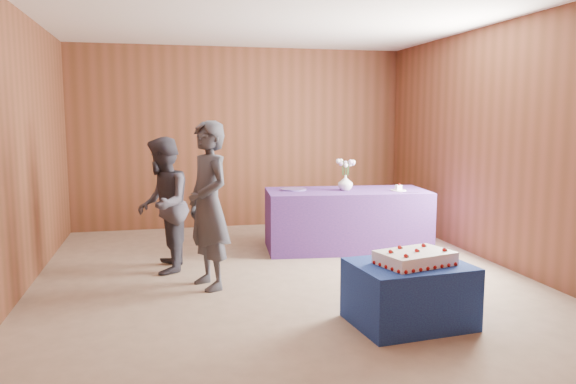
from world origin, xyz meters
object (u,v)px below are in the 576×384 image
object	(u,v)px
cake_table	(409,294)
sheet_cake	(415,258)
guest_left	(208,205)
serving_table	(346,220)
guest_right	(163,205)
vase	(345,183)

from	to	relation	value
cake_table	sheet_cake	size ratio (longest dim) A/B	1.33
cake_table	guest_left	xyz separation A→B (m)	(-1.48, 1.35, 0.56)
sheet_cake	guest_left	distance (m)	2.06
cake_table	sheet_cake	distance (m)	0.30
serving_table	guest_right	world-z (taller)	guest_right
cake_table	vase	world-z (taller)	vase
sheet_cake	guest_right	distance (m)	2.84
guest_left	serving_table	bearing A→B (deg)	103.61
sheet_cake	vase	xyz separation A→B (m)	(0.31, 2.63, 0.29)
cake_table	serving_table	xyz separation A→B (m)	(0.36, 2.61, 0.12)
serving_table	guest_left	distance (m)	2.27
cake_table	vase	distance (m)	2.69
guest_left	guest_right	size ratio (longest dim) A/B	1.12
guest_right	cake_table	bearing A→B (deg)	47.96
serving_table	vase	xyz separation A→B (m)	(-0.03, -0.01, 0.47)
cake_table	guest_right	size ratio (longest dim) A/B	0.62
cake_table	sheet_cake	bearing A→B (deg)	-58.03
guest_right	sheet_cake	bearing A→B (deg)	47.88
serving_table	vase	bearing A→B (deg)	-151.77
cake_table	guest_right	xyz separation A→B (m)	(-1.91, 2.04, 0.48)
cake_table	serving_table	world-z (taller)	serving_table
cake_table	guest_left	bearing A→B (deg)	131.83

